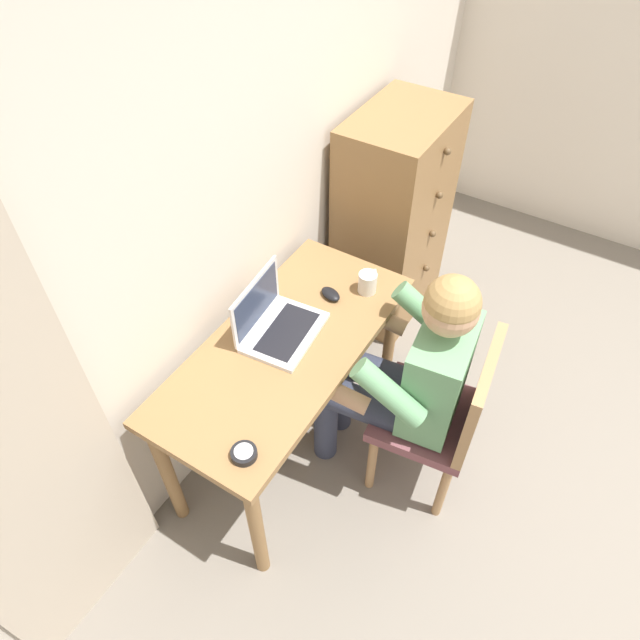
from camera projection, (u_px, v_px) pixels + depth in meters
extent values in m
cube|color=beige|center=(248.00, 172.00, 2.18)|extent=(4.80, 0.05, 2.50)
cube|color=olive|center=(286.00, 346.00, 2.26)|extent=(1.22, 0.56, 0.03)
cylinder|color=olive|center=(257.00, 529.00, 2.12)|extent=(0.06, 0.06, 0.71)
cylinder|color=olive|center=(389.00, 341.00, 2.77)|extent=(0.06, 0.06, 0.71)
cylinder|color=olive|center=(168.00, 473.00, 2.28)|extent=(0.06, 0.06, 0.71)
cylinder|color=olive|center=(313.00, 308.00, 2.93)|extent=(0.06, 0.06, 0.71)
cube|color=olive|center=(393.00, 220.00, 3.05)|extent=(0.65, 0.43, 1.19)
sphere|color=brown|center=(421.00, 299.00, 3.32)|extent=(0.04, 0.04, 0.04)
sphere|color=brown|center=(426.00, 268.00, 3.14)|extent=(0.04, 0.04, 0.04)
sphere|color=brown|center=(433.00, 234.00, 2.97)|extent=(0.04, 0.04, 0.04)
sphere|color=brown|center=(439.00, 195.00, 2.80)|extent=(0.04, 0.04, 0.04)
sphere|color=brown|center=(447.00, 151.00, 2.62)|extent=(0.04, 0.04, 0.04)
cube|color=brown|center=(426.00, 415.00, 2.38)|extent=(0.47, 0.45, 0.05)
cube|color=#9E754C|center=(479.00, 397.00, 2.16)|extent=(0.42, 0.09, 0.42)
cylinder|color=#9E754C|center=(397.00, 404.00, 2.70)|extent=(0.04, 0.04, 0.41)
cylinder|color=#9E754C|center=(372.00, 462.00, 2.49)|extent=(0.04, 0.04, 0.41)
cylinder|color=#9E754C|center=(463.00, 428.00, 2.61)|extent=(0.04, 0.04, 0.41)
cylinder|color=#9E754C|center=(443.00, 490.00, 2.39)|extent=(0.04, 0.04, 0.41)
cylinder|color=#33384C|center=(385.00, 376.00, 2.47)|extent=(0.19, 0.41, 0.14)
cylinder|color=#33384C|center=(370.00, 407.00, 2.36)|extent=(0.19, 0.41, 0.14)
cylinder|color=#33384C|center=(341.00, 393.00, 2.70)|extent=(0.11, 0.11, 0.48)
cylinder|color=#33384C|center=(326.00, 422.00, 2.59)|extent=(0.11, 0.11, 0.48)
cube|color=#609366|center=(438.00, 375.00, 2.18)|extent=(0.38, 0.24, 0.46)
cylinder|color=#609366|center=(425.00, 313.00, 2.30)|extent=(0.13, 0.31, 0.25)
cylinder|color=#609366|center=(389.00, 393.00, 2.02)|extent=(0.13, 0.31, 0.25)
cylinder|color=tan|center=(377.00, 317.00, 2.43)|extent=(0.10, 0.27, 0.11)
cylinder|color=tan|center=(337.00, 392.00, 2.15)|extent=(0.10, 0.27, 0.11)
sphere|color=tan|center=(451.00, 309.00, 1.92)|extent=(0.20, 0.20, 0.20)
sphere|color=#9E7A47|center=(452.00, 302.00, 1.90)|extent=(0.20, 0.20, 0.20)
cube|color=silver|center=(285.00, 332.00, 2.28)|extent=(0.36, 0.27, 0.02)
cube|color=black|center=(287.00, 331.00, 2.27)|extent=(0.30, 0.18, 0.00)
cube|color=silver|center=(256.00, 302.00, 2.23)|extent=(0.34, 0.04, 0.22)
cube|color=#2D3851|center=(257.00, 302.00, 2.23)|extent=(0.30, 0.03, 0.18)
ellipsoid|color=black|center=(331.00, 294.00, 2.42)|extent=(0.09, 0.11, 0.03)
cylinder|color=black|center=(244.00, 454.00, 1.89)|extent=(0.09, 0.09, 0.03)
cylinder|color=silver|center=(244.00, 451.00, 1.88)|extent=(0.06, 0.06, 0.00)
cylinder|color=silver|center=(367.00, 283.00, 2.42)|extent=(0.08, 0.08, 0.09)
torus|color=silver|center=(373.00, 275.00, 2.45)|extent=(0.06, 0.01, 0.06)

